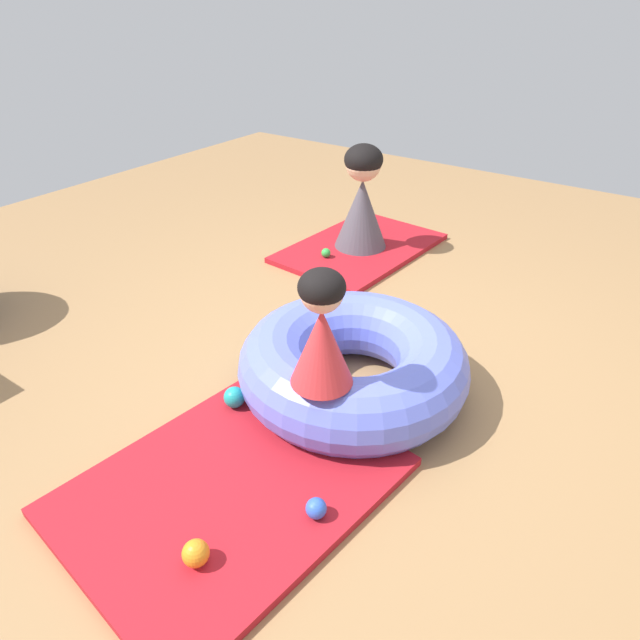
{
  "coord_description": "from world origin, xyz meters",
  "views": [
    {
      "loc": [
        -2.03,
        -1.28,
        1.79
      ],
      "look_at": [
        -0.11,
        0.08,
        0.36
      ],
      "focal_mm": 31.29,
      "sensor_mm": 36.0,
      "label": 1
    }
  ],
  "objects_px": {
    "child_in_red": "(322,330)",
    "play_ball_orange": "(196,553)",
    "play_ball_green": "(326,253)",
    "inflatable_cushion": "(353,364)",
    "play_ball_blue": "(316,508)",
    "adult_seated": "(362,199)",
    "play_ball_teal": "(234,397)"
  },
  "relations": [
    {
      "from": "adult_seated",
      "to": "play_ball_teal",
      "type": "distance_m",
      "value": 2.06
    },
    {
      "from": "adult_seated",
      "to": "play_ball_teal",
      "type": "relative_size",
      "value": 7.53
    },
    {
      "from": "inflatable_cushion",
      "to": "play_ball_orange",
      "type": "relative_size",
      "value": 11.65
    },
    {
      "from": "child_in_red",
      "to": "play_ball_orange",
      "type": "xyz_separation_m",
      "value": [
        -0.78,
        -0.01,
        -0.51
      ]
    },
    {
      "from": "play_ball_green",
      "to": "play_ball_blue",
      "type": "bearing_deg",
      "value": -146.27
    },
    {
      "from": "play_ball_teal",
      "to": "child_in_red",
      "type": "bearing_deg",
      "value": -81.54
    },
    {
      "from": "inflatable_cushion",
      "to": "adult_seated",
      "type": "bearing_deg",
      "value": 30.35
    },
    {
      "from": "play_ball_orange",
      "to": "play_ball_teal",
      "type": "relative_size",
      "value": 0.95
    },
    {
      "from": "play_ball_blue",
      "to": "inflatable_cushion",
      "type": "bearing_deg",
      "value": 22.62
    },
    {
      "from": "adult_seated",
      "to": "play_ball_blue",
      "type": "bearing_deg",
      "value": 1.19
    },
    {
      "from": "play_ball_green",
      "to": "play_ball_orange",
      "type": "distance_m",
      "value": 2.58
    },
    {
      "from": "play_ball_green",
      "to": "play_ball_blue",
      "type": "distance_m",
      "value": 2.34
    },
    {
      "from": "play_ball_orange",
      "to": "play_ball_teal",
      "type": "height_order",
      "value": "play_ball_teal"
    },
    {
      "from": "play_ball_blue",
      "to": "play_ball_teal",
      "type": "distance_m",
      "value": 0.76
    },
    {
      "from": "child_in_red",
      "to": "play_ball_teal",
      "type": "bearing_deg",
      "value": 42.41
    },
    {
      "from": "adult_seated",
      "to": "play_ball_blue",
      "type": "relative_size",
      "value": 9.44
    },
    {
      "from": "inflatable_cushion",
      "to": "play_ball_blue",
      "type": "xyz_separation_m",
      "value": [
        -0.76,
        -0.32,
        -0.09
      ]
    },
    {
      "from": "inflatable_cushion",
      "to": "play_ball_green",
      "type": "height_order",
      "value": "inflatable_cushion"
    },
    {
      "from": "adult_seated",
      "to": "play_ball_orange",
      "type": "distance_m",
      "value": 2.87
    },
    {
      "from": "play_ball_teal",
      "to": "adult_seated",
      "type": "bearing_deg",
      "value": 14.45
    },
    {
      "from": "inflatable_cushion",
      "to": "play_ball_green",
      "type": "bearing_deg",
      "value": 39.6
    },
    {
      "from": "inflatable_cushion",
      "to": "child_in_red",
      "type": "bearing_deg",
      "value": -168.25
    },
    {
      "from": "play_ball_blue",
      "to": "child_in_red",
      "type": "bearing_deg",
      "value": 32.36
    },
    {
      "from": "child_in_red",
      "to": "play_ball_teal",
      "type": "xyz_separation_m",
      "value": [
        -0.07,
        0.46,
        -0.51
      ]
    },
    {
      "from": "child_in_red",
      "to": "play_ball_green",
      "type": "distance_m",
      "value": 1.97
    },
    {
      "from": "inflatable_cushion",
      "to": "play_ball_blue",
      "type": "distance_m",
      "value": 0.82
    },
    {
      "from": "inflatable_cushion",
      "to": "child_in_red",
      "type": "distance_m",
      "value": 0.58
    },
    {
      "from": "play_ball_blue",
      "to": "play_ball_teal",
      "type": "xyz_separation_m",
      "value": [
        0.3,
        0.7,
        0.01
      ]
    },
    {
      "from": "play_ball_green",
      "to": "inflatable_cushion",
      "type": "bearing_deg",
      "value": -140.4
    },
    {
      "from": "adult_seated",
      "to": "play_ball_green",
      "type": "relative_size",
      "value": 11.25
    },
    {
      "from": "play_ball_green",
      "to": "play_ball_orange",
      "type": "relative_size",
      "value": 0.71
    },
    {
      "from": "play_ball_blue",
      "to": "adult_seated",
      "type": "bearing_deg",
      "value": 27.9
    }
  ]
}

